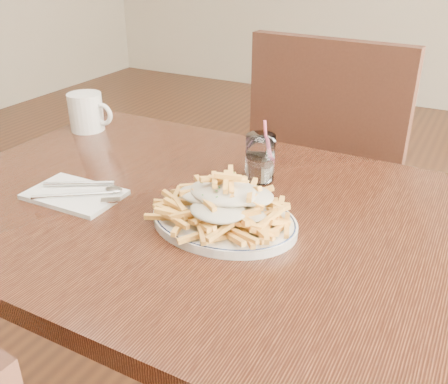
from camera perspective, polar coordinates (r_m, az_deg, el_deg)
The scene contains 8 objects.
table at distance 1.05m, azimuth -1.90°, elevation -5.38°, with size 1.20×0.80×0.75m.
chair_far at distance 1.63m, azimuth 12.30°, elevation 2.20°, with size 0.49×0.49×1.00m.
fries_plate at distance 0.94m, azimuth 0.00°, elevation -3.28°, with size 0.29×0.26×0.02m.
loaded_fries at distance 0.91m, azimuth 0.00°, elevation -0.67°, with size 0.30×0.27×0.07m.
napkin at distance 1.09m, azimuth -16.71°, elevation -0.28°, with size 0.19×0.13×0.01m, color white.
cutlery at distance 1.09m, azimuth -16.56°, elevation 0.24°, with size 0.19×0.17×0.01m.
water_glass at distance 1.10m, azimuth 4.14°, elevation 3.59°, with size 0.06×0.06×0.14m.
coffee_mug at distance 1.45m, azimuth -15.40°, elevation 8.80°, with size 0.13×0.09×0.10m.
Camera 1 is at (0.45, -0.76, 1.23)m, focal length 40.00 mm.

